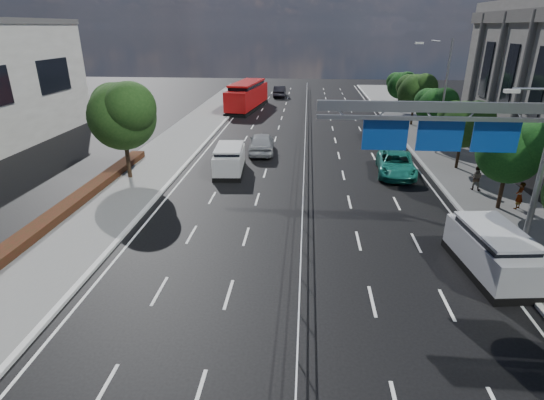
{
  "coord_description": "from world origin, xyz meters",
  "views": [
    {
      "loc": [
        0.05,
        -8.89,
        9.81
      ],
      "look_at": [
        -1.41,
        9.11,
        2.4
      ],
      "focal_mm": 28.0,
      "sensor_mm": 36.0,
      "label": 1
    }
  ],
  "objects_px": {
    "overhead_gantry": "(459,130)",
    "pedestrian_b": "(476,178)",
    "pedestrian_a": "(519,196)",
    "parked_car_dark": "(377,134)",
    "white_minivan": "(229,160)",
    "parked_car_teal": "(396,164)",
    "silver_minivan": "(492,251)",
    "red_bus": "(247,95)",
    "near_car_silver": "(262,143)",
    "near_car_dark": "(280,91)"
  },
  "relations": [
    {
      "from": "overhead_gantry",
      "to": "pedestrian_b",
      "type": "height_order",
      "value": "overhead_gantry"
    },
    {
      "from": "pedestrian_a",
      "to": "parked_car_dark",
      "type": "bearing_deg",
      "value": -112.62
    },
    {
      "from": "white_minivan",
      "to": "pedestrian_b",
      "type": "relative_size",
      "value": 2.98
    },
    {
      "from": "parked_car_teal",
      "to": "pedestrian_b",
      "type": "height_order",
      "value": "pedestrian_b"
    },
    {
      "from": "silver_minivan",
      "to": "parked_car_dark",
      "type": "height_order",
      "value": "silver_minivan"
    },
    {
      "from": "red_bus",
      "to": "pedestrian_b",
      "type": "bearing_deg",
      "value": -48.67
    },
    {
      "from": "white_minivan",
      "to": "parked_car_dark",
      "type": "distance_m",
      "value": 15.56
    },
    {
      "from": "parked_car_teal",
      "to": "red_bus",
      "type": "bearing_deg",
      "value": 125.03
    },
    {
      "from": "pedestrian_a",
      "to": "near_car_silver",
      "type": "bearing_deg",
      "value": -77.15
    },
    {
      "from": "red_bus",
      "to": "silver_minivan",
      "type": "xyz_separation_m",
      "value": [
        15.56,
        -37.7,
        -0.77
      ]
    },
    {
      "from": "red_bus",
      "to": "parked_car_teal",
      "type": "bearing_deg",
      "value": -52.63
    },
    {
      "from": "near_car_dark",
      "to": "pedestrian_b",
      "type": "distance_m",
      "value": 41.43
    },
    {
      "from": "overhead_gantry",
      "to": "near_car_silver",
      "type": "bearing_deg",
      "value": 124.16
    },
    {
      "from": "red_bus",
      "to": "near_car_dark",
      "type": "distance_m",
      "value": 11.38
    },
    {
      "from": "overhead_gantry",
      "to": "parked_car_teal",
      "type": "height_order",
      "value": "overhead_gantry"
    },
    {
      "from": "white_minivan",
      "to": "pedestrian_b",
      "type": "bearing_deg",
      "value": -12.78
    },
    {
      "from": "red_bus",
      "to": "near_car_silver",
      "type": "relative_size",
      "value": 2.32
    },
    {
      "from": "near_car_silver",
      "to": "pedestrian_a",
      "type": "relative_size",
      "value": 3.12
    },
    {
      "from": "pedestrian_b",
      "to": "white_minivan",
      "type": "bearing_deg",
      "value": 17.81
    },
    {
      "from": "silver_minivan",
      "to": "overhead_gantry",
      "type": "bearing_deg",
      "value": 111.24
    },
    {
      "from": "near_car_silver",
      "to": "near_car_dark",
      "type": "xyz_separation_m",
      "value": [
        -0.47,
        30.78,
        -0.07
      ]
    },
    {
      "from": "near_car_dark",
      "to": "silver_minivan",
      "type": "relative_size",
      "value": 0.94
    },
    {
      "from": "overhead_gantry",
      "to": "pedestrian_b",
      "type": "xyz_separation_m",
      "value": [
        4.15,
        7.37,
        -4.69
      ]
    },
    {
      "from": "parked_car_dark",
      "to": "red_bus",
      "type": "bearing_deg",
      "value": 129.73
    },
    {
      "from": "overhead_gantry",
      "to": "pedestrian_a",
      "type": "height_order",
      "value": "overhead_gantry"
    },
    {
      "from": "pedestrian_b",
      "to": "parked_car_dark",
      "type": "bearing_deg",
      "value": -44.15
    },
    {
      "from": "pedestrian_a",
      "to": "pedestrian_b",
      "type": "distance_m",
      "value": 3.26
    },
    {
      "from": "near_car_dark",
      "to": "silver_minivan",
      "type": "xyz_separation_m",
      "value": [
        12.12,
        -48.51,
        0.21
      ]
    },
    {
      "from": "overhead_gantry",
      "to": "near_car_dark",
      "type": "xyz_separation_m",
      "value": [
        -10.81,
        46.01,
        -4.82
      ]
    },
    {
      "from": "near_car_silver",
      "to": "parked_car_teal",
      "type": "height_order",
      "value": "near_car_silver"
    },
    {
      "from": "red_bus",
      "to": "near_car_dark",
      "type": "height_order",
      "value": "red_bus"
    },
    {
      "from": "near_car_silver",
      "to": "parked_car_teal",
      "type": "distance_m",
      "value": 11.17
    },
    {
      "from": "red_bus",
      "to": "pedestrian_b",
      "type": "height_order",
      "value": "red_bus"
    },
    {
      "from": "white_minivan",
      "to": "pedestrian_a",
      "type": "distance_m",
      "value": 18.43
    },
    {
      "from": "parked_car_dark",
      "to": "pedestrian_b",
      "type": "height_order",
      "value": "pedestrian_b"
    },
    {
      "from": "red_bus",
      "to": "parked_car_dark",
      "type": "relative_size",
      "value": 2.54
    },
    {
      "from": "overhead_gantry",
      "to": "parked_car_dark",
      "type": "xyz_separation_m",
      "value": [
        -0.21,
        19.95,
        -4.94
      ]
    },
    {
      "from": "overhead_gantry",
      "to": "near_car_dark",
      "type": "distance_m",
      "value": 47.51
    },
    {
      "from": "near_car_silver",
      "to": "overhead_gantry",
      "type": "bearing_deg",
      "value": 120.39
    },
    {
      "from": "overhead_gantry",
      "to": "pedestrian_b",
      "type": "distance_m",
      "value": 9.67
    },
    {
      "from": "pedestrian_b",
      "to": "near_car_dark",
      "type": "bearing_deg",
      "value": -42.12
    },
    {
      "from": "parked_car_dark",
      "to": "pedestrian_a",
      "type": "distance_m",
      "value": 16.56
    },
    {
      "from": "red_bus",
      "to": "pedestrian_a",
      "type": "bearing_deg",
      "value": -49.5
    },
    {
      "from": "near_car_silver",
      "to": "pedestrian_b",
      "type": "relative_size",
      "value": 3.24
    },
    {
      "from": "overhead_gantry",
      "to": "white_minivan",
      "type": "distance_m",
      "value": 16.33
    },
    {
      "from": "parked_car_dark",
      "to": "white_minivan",
      "type": "bearing_deg",
      "value": -142.74
    },
    {
      "from": "parked_car_dark",
      "to": "pedestrian_a",
      "type": "xyz_separation_m",
      "value": [
        5.69,
        -15.55,
        0.28
      ]
    },
    {
      "from": "overhead_gantry",
      "to": "silver_minivan",
      "type": "distance_m",
      "value": 5.4
    },
    {
      "from": "parked_car_teal",
      "to": "parked_car_dark",
      "type": "relative_size",
      "value": 1.19
    },
    {
      "from": "near_car_dark",
      "to": "parked_car_dark",
      "type": "relative_size",
      "value": 1.05
    }
  ]
}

